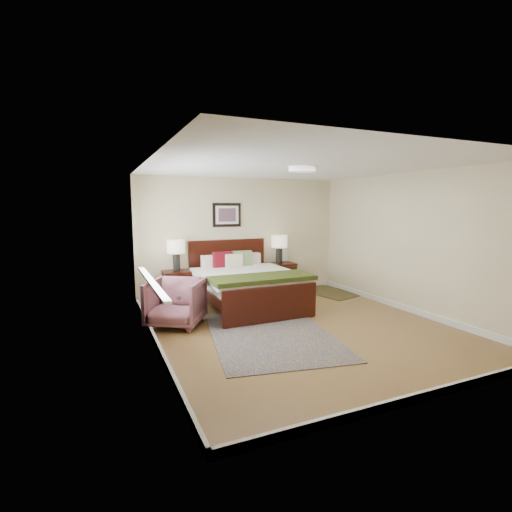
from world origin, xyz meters
name	(u,v)px	position (x,y,z in m)	size (l,w,h in m)	color
floor	(300,326)	(0.00, 0.00, 0.00)	(5.00, 5.00, 0.00)	brown
back_wall	(242,237)	(0.00, 2.50, 1.25)	(4.50, 0.04, 2.50)	beige
front_wall	(437,276)	(0.00, -2.50, 1.25)	(4.50, 0.04, 2.50)	beige
left_wall	(152,256)	(-2.25, 0.00, 1.25)	(0.04, 5.00, 2.50)	beige
right_wall	(410,243)	(2.25, 0.00, 1.25)	(0.04, 5.00, 2.50)	beige
ceiling	(302,166)	(0.00, 0.00, 2.50)	(4.50, 5.00, 0.02)	white
window	(149,242)	(-2.20, 0.70, 1.38)	(0.11, 2.72, 1.32)	silver
door	(184,300)	(-2.23, -1.75, 1.07)	(0.06, 1.00, 2.18)	silver
ceil_fixture	(302,168)	(0.00, 0.00, 2.47)	(0.44, 0.44, 0.08)	white
bed	(246,279)	(-0.35, 1.42, 0.54)	(1.80, 2.19, 1.18)	#361008
wall_art	(227,215)	(-0.35, 2.47, 1.72)	(0.62, 0.05, 0.50)	black
nightstand_left	(177,277)	(-1.48, 2.25, 0.51)	(0.54, 0.48, 0.64)	#361008
nightstand_right	(279,275)	(0.79, 2.26, 0.40)	(0.66, 0.49, 0.65)	#361008
lamp_left	(176,249)	(-1.48, 2.27, 1.07)	(0.35, 0.35, 0.61)	black
lamp_right	(279,244)	(0.79, 2.27, 1.08)	(0.35, 0.35, 0.61)	black
armchair	(176,303)	(-1.80, 0.81, 0.38)	(0.81, 0.83, 0.76)	brown
rug_persian	(271,335)	(-0.61, -0.21, 0.01)	(1.73, 2.45, 0.01)	#0B0B39
rug_navy	(329,292)	(1.80, 1.80, 0.01)	(0.89, 1.34, 0.01)	black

